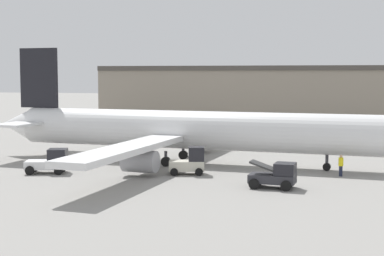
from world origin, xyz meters
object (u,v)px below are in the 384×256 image
at_px(baggage_tug, 50,162).
at_px(pushback_tug, 190,162).
at_px(airplane, 182,130).
at_px(belt_loader_truck, 276,175).
at_px(ground_crew_worker, 341,165).

height_order(baggage_tug, pushback_tug, pushback_tug).
distance_m(airplane, belt_loader_truck, 14.68).
bearing_deg(belt_loader_truck, ground_crew_worker, 58.90).
bearing_deg(airplane, ground_crew_worker, -9.38).
height_order(airplane, ground_crew_worker, airplane).
xyz_separation_m(ground_crew_worker, pushback_tug, (-12.65, -1.79, 0.08)).
xyz_separation_m(airplane, pushback_tug, (2.10, -6.04, -2.16)).
relative_size(ground_crew_worker, baggage_tug, 0.48).
height_order(ground_crew_worker, pushback_tug, pushback_tug).
bearing_deg(belt_loader_truck, baggage_tug, 178.91).
height_order(ground_crew_worker, belt_loader_truck, belt_loader_truck).
distance_m(ground_crew_worker, pushback_tug, 12.78).
height_order(airplane, baggage_tug, airplane).
bearing_deg(pushback_tug, airplane, 95.93).
distance_m(baggage_tug, pushback_tug, 12.15).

